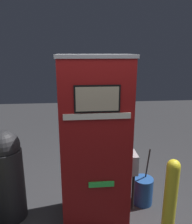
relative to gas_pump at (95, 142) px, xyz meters
The scene contains 4 objects.
gas_pump is the anchor object (origin of this frame).
safety_bollard 1.06m from the gas_pump, 31.66° to the right, with size 0.14×0.14×1.02m.
trash_bin 1.19m from the gas_pump, behind, with size 0.40×0.40×1.20m.
squeegee_bucket 1.11m from the gas_pump, 13.01° to the left, with size 0.27×0.27×0.87m.
Camera 1 is at (-0.22, -2.20, 2.11)m, focal length 35.00 mm.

